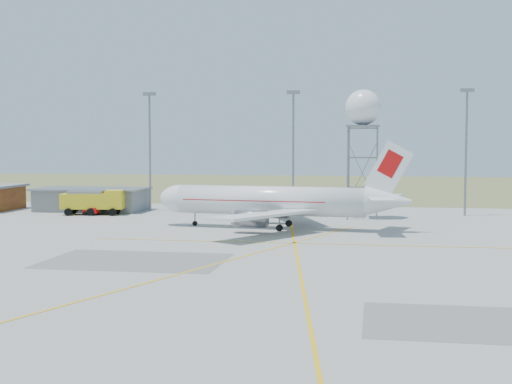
% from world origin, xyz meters
% --- Properties ---
extents(ground, '(400.00, 400.00, 0.00)m').
position_xyz_m(ground, '(0.00, 0.00, 0.00)').
color(ground, '#A4A49F').
rests_on(ground, ground).
extents(grass_strip, '(400.00, 120.00, 0.03)m').
position_xyz_m(grass_strip, '(0.00, 140.00, 0.01)').
color(grass_strip, olive).
rests_on(grass_strip, ground).
extents(building_grey, '(19.00, 10.00, 3.90)m').
position_xyz_m(building_grey, '(-45.00, 64.00, 1.97)').
color(building_grey, slate).
rests_on(building_grey, ground).
extents(mast_a, '(2.20, 0.50, 20.50)m').
position_xyz_m(mast_a, '(-35.00, 66.00, 12.07)').
color(mast_a, slate).
rests_on(mast_a, ground).
extents(mast_b, '(2.20, 0.50, 20.50)m').
position_xyz_m(mast_b, '(-10.00, 66.00, 12.07)').
color(mast_b, slate).
rests_on(mast_b, ground).
extents(mast_c, '(2.20, 0.50, 20.50)m').
position_xyz_m(mast_c, '(18.00, 66.00, 12.07)').
color(mast_c, slate).
rests_on(mast_c, ground).
extents(airliner_main, '(35.65, 34.50, 12.13)m').
position_xyz_m(airliner_main, '(-10.01, 43.92, 3.72)').
color(airliner_main, silver).
rests_on(airliner_main, ground).
extents(radar_tower, '(5.53, 5.53, 20.03)m').
position_xyz_m(radar_tower, '(1.67, 59.23, 11.24)').
color(radar_tower, slate).
rests_on(radar_tower, ground).
extents(fire_truck, '(10.51, 5.32, 4.04)m').
position_xyz_m(fire_truck, '(-41.72, 57.42, 1.94)').
color(fire_truck, gold).
rests_on(fire_truck, ground).
extents(baggage_tug, '(2.50, 2.09, 1.83)m').
position_xyz_m(baggage_tug, '(-42.00, 56.48, 0.69)').
color(baggage_tug, '#B90E0D').
rests_on(baggage_tug, ground).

